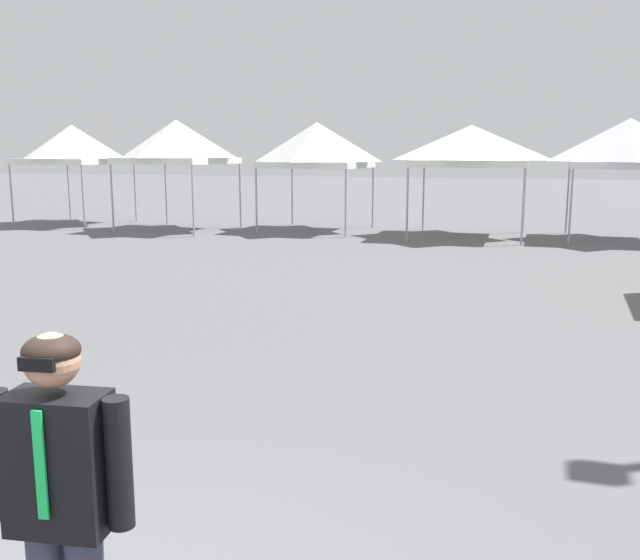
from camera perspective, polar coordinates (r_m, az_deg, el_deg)
The scene contains 6 objects.
canopy_tent_right_of_center at distance 26.48m, azimuth -19.44°, elevation 10.31°, with size 3.20×3.20×3.46m.
canopy_tent_behind_left at distance 23.46m, azimuth -11.57°, elevation 10.91°, with size 3.33×3.33×3.54m.
canopy_tent_behind_center at distance 22.85m, azimuth -0.27°, elevation 10.88°, with size 3.21×3.21×3.46m.
canopy_tent_behind_right at distance 21.57m, azimuth 12.14°, elevation 10.58°, with size 3.40×3.40×3.30m.
canopy_tent_far_right at distance 22.02m, azimuth 23.75°, elevation 10.10°, with size 3.14×3.14×3.46m.
person_foreground at distance 3.30m, azimuth -20.25°, elevation -16.71°, with size 0.64×0.30×1.78m.
Camera 1 is at (2.14, -2.29, 2.50)m, focal length 39.45 mm.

